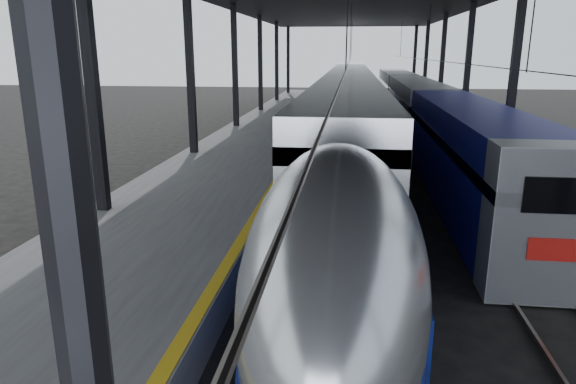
# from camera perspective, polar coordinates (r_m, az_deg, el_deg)

# --- Properties ---
(ground) EXTENTS (160.00, 160.00, 0.00)m
(ground) POSITION_cam_1_polar(r_m,az_deg,el_deg) (12.15, -4.49, -14.40)
(ground) COLOR black
(ground) RESTS_ON ground
(platform) EXTENTS (6.00, 80.00, 1.00)m
(platform) POSITION_cam_1_polar(r_m,az_deg,el_deg) (31.34, -3.60, 5.18)
(platform) COLOR #4C4C4F
(platform) RESTS_ON ground
(yellow_strip) EXTENTS (0.30, 80.00, 0.01)m
(yellow_strip) POSITION_cam_1_polar(r_m,az_deg,el_deg) (30.87, 1.53, 6.00)
(yellow_strip) COLOR gold
(yellow_strip) RESTS_ON platform
(rails) EXTENTS (6.52, 80.00, 0.16)m
(rails) POSITION_cam_1_polar(r_m,az_deg,el_deg) (30.98, 11.16, 4.01)
(rails) COLOR slate
(rails) RESTS_ON ground
(tgv_train) EXTENTS (3.21, 65.20, 4.60)m
(tgv_train) POSITION_cam_1_polar(r_m,az_deg,el_deg) (36.10, 6.73, 9.10)
(tgv_train) COLOR silver
(tgv_train) RESTS_ON ground
(second_train) EXTENTS (2.87, 56.05, 3.95)m
(second_train) POSITION_cam_1_polar(r_m,az_deg,el_deg) (39.64, 14.10, 9.08)
(second_train) COLOR navy
(second_train) RESTS_ON ground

